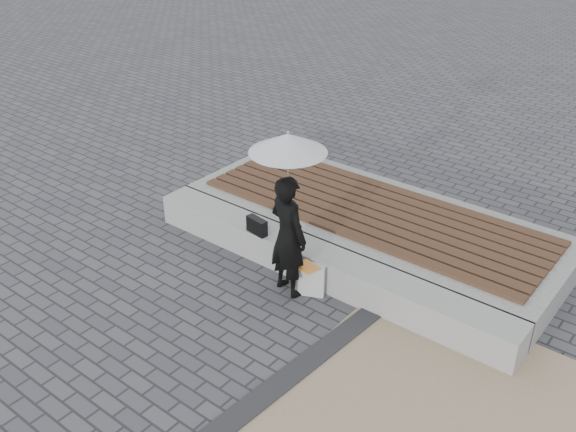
% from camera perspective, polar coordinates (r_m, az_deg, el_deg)
% --- Properties ---
extents(ground, '(80.00, 80.00, 0.00)m').
position_cam_1_polar(ground, '(6.92, -5.17, -11.37)').
color(ground, '#4C4C51').
rests_on(ground, ground).
extents(edging_band, '(0.61, 5.20, 0.04)m').
position_cam_1_polar(edging_band, '(6.26, -3.18, -16.38)').
color(edging_band, '#2B2B2E').
rests_on(edging_band, ground).
extents(seating_ledge, '(5.00, 0.45, 0.40)m').
position_cam_1_polar(seating_ledge, '(7.78, 2.81, -4.26)').
color(seating_ledge, '#9D9D98').
rests_on(seating_ledge, ground).
extents(timber_platform, '(5.00, 2.00, 0.40)m').
position_cam_1_polar(timber_platform, '(8.65, 7.47, -0.79)').
color(timber_platform, '#A5A5A0').
rests_on(timber_platform, ground).
extents(timber_decking, '(4.60, 1.60, 0.04)m').
position_cam_1_polar(timber_decking, '(8.54, 7.56, 0.49)').
color(timber_decking, brown).
rests_on(timber_decking, timber_platform).
extents(woman, '(0.60, 0.46, 1.48)m').
position_cam_1_polar(woman, '(7.28, 0.00, -1.77)').
color(woman, black).
rests_on(woman, ground).
extents(parasol, '(0.84, 0.84, 1.07)m').
position_cam_1_polar(parasol, '(6.77, -0.00, 6.46)').
color(parasol, silver).
rests_on(parasol, ground).
extents(handbag, '(0.31, 0.15, 0.21)m').
position_cam_1_polar(handbag, '(7.96, -2.76, -0.87)').
color(handbag, black).
rests_on(handbag, seating_ledge).
extents(canvas_tote, '(0.40, 0.29, 0.39)m').
position_cam_1_polar(canvas_tote, '(7.53, 1.90, -5.58)').
color(canvas_tote, silver).
rests_on(canvas_tote, ground).
extents(magazine, '(0.31, 0.26, 0.01)m').
position_cam_1_polar(magazine, '(7.39, 1.69, -4.50)').
color(magazine, '#EE4B28').
rests_on(magazine, canvas_tote).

